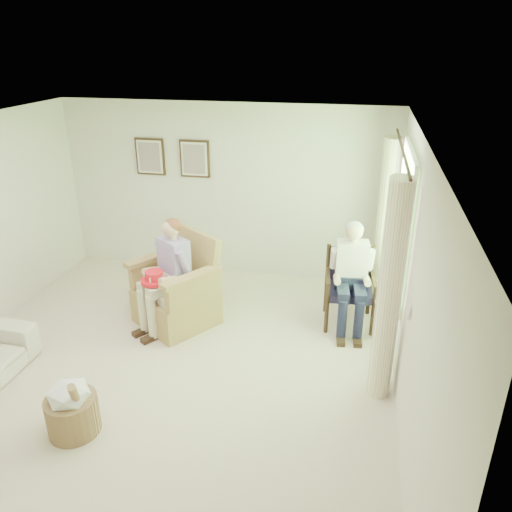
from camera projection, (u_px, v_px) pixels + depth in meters
name	position (u px, v px, depth m)	size (l,w,h in m)	color
floor	(163.00, 373.00, 5.54)	(5.50, 5.50, 0.00)	beige
back_wall	(226.00, 191.00, 7.48)	(5.00, 0.04, 2.60)	silver
right_wall	(411.00, 292.00, 4.54)	(0.04, 5.50, 2.60)	silver
ceiling	(142.00, 137.00, 4.49)	(5.00, 5.50, 0.02)	white
window	(403.00, 219.00, 5.50)	(0.13, 2.50, 1.63)	#2D6B23
curtain_left	(389.00, 294.00, 4.83)	(0.34, 0.34, 2.30)	#F6EBC0
curtain_right	(385.00, 225.00, 6.58)	(0.34, 0.34, 2.30)	#F6EBC0
framed_print_left	(150.00, 157.00, 7.47)	(0.45, 0.05, 0.55)	#382114
framed_print_right	(195.00, 159.00, 7.34)	(0.45, 0.05, 0.55)	#382114
wicker_armchair	(177.00, 296.00, 6.43)	(0.91, 0.90, 1.16)	tan
wood_armchair	(350.00, 284.00, 6.40)	(0.62, 0.58, 0.95)	black
person_wicker	(170.00, 268.00, 6.11)	(0.40, 0.63, 1.41)	beige
person_dark	(351.00, 270.00, 6.14)	(0.40, 0.63, 1.36)	#181A36
red_hat	(154.00, 278.00, 6.03)	(0.34, 0.34, 0.14)	red
hatbox	(72.00, 407.00, 4.63)	(0.53, 0.53, 0.71)	tan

